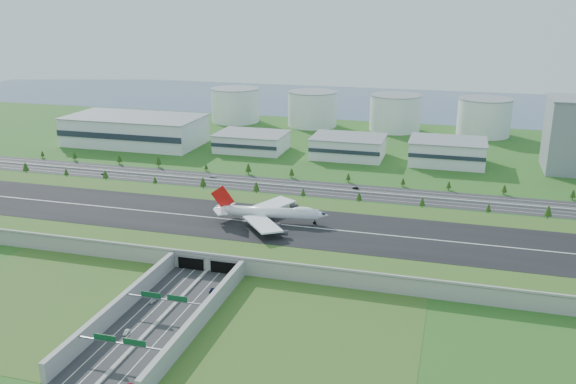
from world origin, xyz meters
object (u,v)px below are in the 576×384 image
(boeing_747, at_px, (270,212))
(car_0, at_px, (153,301))
(car_1, at_px, (126,332))
(car_7, at_px, (212,176))
(car_5, at_px, (356,188))
(car_2, at_px, (213,290))
(fuel_tank_a, at_px, (235,105))
(car_4, at_px, (104,174))

(boeing_747, height_order, car_0, boeing_747)
(car_1, height_order, car_7, car_7)
(car_5, relative_size, car_7, 0.79)
(car_2, bearing_deg, car_1, 55.78)
(fuel_tank_a, distance_m, car_2, 402.22)
(fuel_tank_a, relative_size, boeing_747, 0.76)
(car_5, bearing_deg, car_2, -9.30)
(car_5, bearing_deg, fuel_tank_a, -138.93)
(car_7, bearing_deg, car_4, -73.72)
(fuel_tank_a, height_order, car_5, fuel_tank_a)
(car_0, relative_size, car_2, 0.83)
(car_7, bearing_deg, car_1, 18.90)
(car_0, height_order, car_2, car_0)
(car_2, bearing_deg, car_5, -112.34)
(car_1, bearing_deg, car_2, 59.67)
(boeing_747, height_order, car_4, boeing_747)
(car_2, distance_m, car_5, 175.46)
(boeing_747, distance_m, car_7, 125.76)
(car_5, distance_m, car_7, 107.21)
(car_0, bearing_deg, car_1, -77.09)
(car_4, xyz_separation_m, car_7, (80.69, 15.99, 0.09))
(fuel_tank_a, relative_size, car_7, 8.79)
(fuel_tank_a, distance_m, car_5, 267.08)
(car_0, xyz_separation_m, car_1, (2.14, -26.09, -0.07))
(car_1, xyz_separation_m, car_2, (18.76, 42.94, 0.06))
(car_0, bearing_deg, car_4, 135.51)
(car_2, bearing_deg, boeing_747, -104.30)
(fuel_tank_a, relative_size, car_0, 11.76)
(car_0, distance_m, car_7, 195.26)
(fuel_tank_a, relative_size, car_2, 9.76)
(car_1, height_order, car_2, car_2)
(fuel_tank_a, relative_size, car_5, 11.10)
(car_4, bearing_deg, car_5, -99.75)
(boeing_747, xyz_separation_m, car_2, (-4.65, -72.54, -12.93))
(boeing_747, height_order, car_7, boeing_747)
(car_4, height_order, car_7, car_7)
(boeing_747, relative_size, car_0, 15.39)
(car_7, bearing_deg, car_5, 95.12)
(fuel_tank_a, height_order, boeing_747, fuel_tank_a)
(car_0, bearing_deg, car_2, 47.11)
(car_1, xyz_separation_m, car_7, (-52.84, 214.66, 0.17))
(fuel_tank_a, bearing_deg, car_4, -95.45)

